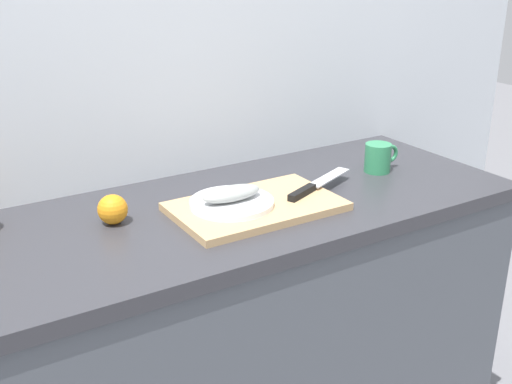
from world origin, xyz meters
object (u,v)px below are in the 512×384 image
at_px(fish_fillet, 232,193).
at_px(orange_0, 113,209).
at_px(cutting_board, 256,206).
at_px(chef_knife, 312,187).
at_px(white_plate, 232,203).
at_px(coffee_mug_0, 379,158).

relative_size(fish_fillet, orange_0, 2.18).
height_order(cutting_board, orange_0, orange_0).
xyz_separation_m(fish_fillet, chef_knife, (0.24, -0.02, -0.02)).
relative_size(white_plate, chef_knife, 0.77).
height_order(cutting_board, chef_knife, chef_knife).
distance_m(white_plate, coffee_mug_0, 0.54).
xyz_separation_m(white_plate, coffee_mug_0, (0.53, 0.05, 0.02)).
xyz_separation_m(coffee_mug_0, orange_0, (-0.81, 0.05, -0.01)).
bearing_deg(orange_0, cutting_board, -18.32).
bearing_deg(cutting_board, coffee_mug_0, 7.70).
distance_m(fish_fillet, orange_0, 0.30).
bearing_deg(coffee_mug_0, chef_knife, -167.67).
bearing_deg(coffee_mug_0, white_plate, -175.00).
distance_m(cutting_board, fish_fillet, 0.08).
height_order(fish_fillet, coffee_mug_0, coffee_mug_0).
bearing_deg(chef_knife, coffee_mug_0, -10.70).
xyz_separation_m(chef_knife, coffee_mug_0, (0.29, 0.06, 0.01)).
relative_size(fish_fillet, coffee_mug_0, 1.36).
height_order(white_plate, orange_0, orange_0).
distance_m(cutting_board, white_plate, 0.07).
relative_size(white_plate, coffee_mug_0, 1.81).
relative_size(white_plate, fish_fillet, 1.33).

